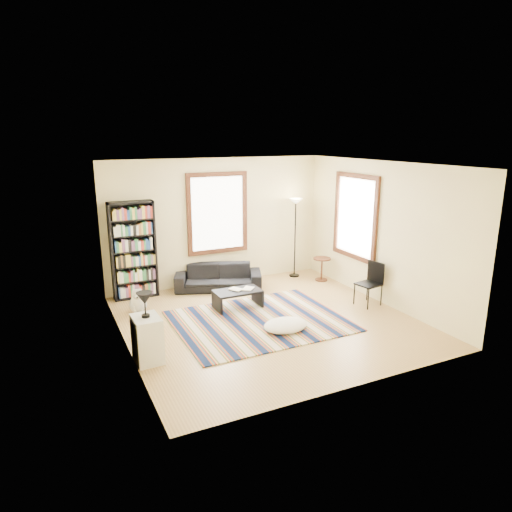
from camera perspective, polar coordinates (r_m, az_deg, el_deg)
name	(u,v)px	position (r m, az deg, el deg)	size (l,w,h in m)	color
floor	(268,323)	(8.40, 1.49, -8.40)	(5.00, 5.00, 0.10)	tan
ceiling	(269,161)	(7.72, 1.63, 11.76)	(5.00, 5.00, 0.10)	white
wall_back	(216,222)	(10.22, -4.98, 4.30)	(5.00, 0.10, 2.80)	beige
wall_front	(361,289)	(5.87, 12.98, -4.09)	(5.00, 0.10, 2.80)	beige
wall_left	(118,263)	(7.18, -16.88, -0.88)	(0.10, 5.00, 2.80)	beige
wall_right	(383,233)	(9.35, 15.63, 2.80)	(0.10, 5.00, 2.80)	beige
window_back	(217,213)	(10.11, -4.84, 5.34)	(1.20, 0.06, 1.60)	white
window_right	(355,217)	(9.87, 12.32, 4.81)	(0.06, 1.20, 1.60)	white
rug	(259,321)	(8.35, 0.42, -8.11)	(2.98, 2.38, 0.02)	#0C193C
sofa	(218,277)	(9.98, -4.74, -2.64)	(1.85, 0.73, 0.54)	black
bookshelf	(133,250)	(9.60, -15.09, 0.69)	(0.90, 0.30, 2.00)	black
coffee_table	(238,299)	(8.91, -2.30, -5.42)	(0.90, 0.50, 0.36)	black
book_a	(233,291)	(8.81, -2.91, -4.35)	(0.24, 0.18, 0.02)	beige
book_b	(244,288)	(8.94, -1.56, -4.04)	(0.19, 0.26, 0.02)	beige
floor_cushion	(285,325)	(7.96, 3.70, -8.63)	(0.79, 0.59, 0.20)	white
floor_lamp	(295,238)	(10.73, 4.90, 2.24)	(0.30, 0.30, 1.86)	black
side_table	(322,269)	(10.63, 8.21, -1.65)	(0.40, 0.40, 0.54)	#492312
folding_chair	(368,284)	(9.25, 13.87, -3.44)	(0.42, 0.40, 0.86)	black
white_cabinet	(147,339)	(7.04, -13.43, -10.07)	(0.38, 0.50, 0.70)	silver
table_lamp	(145,305)	(6.83, -13.71, -5.96)	(0.24, 0.24, 0.38)	black
dog	(138,299)	(8.96, -14.56, -5.26)	(0.37, 0.52, 0.52)	silver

